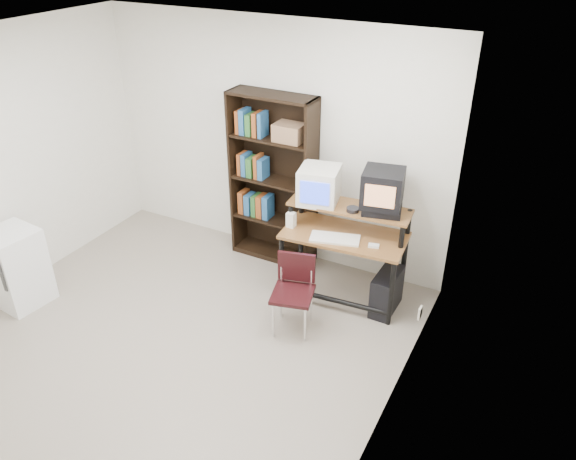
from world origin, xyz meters
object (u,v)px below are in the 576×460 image
at_px(computer_desk, 345,237).
at_px(mini_fridge, 16,268).
at_px(school_chair, 294,286).
at_px(crt_monitor, 319,185).
at_px(pc_tower, 387,292).
at_px(bookshelf, 274,177).
at_px(crt_tv, 383,188).

bearing_deg(computer_desk, mini_fridge, -155.42).
height_order(computer_desk, school_chair, computer_desk).
bearing_deg(crt_monitor, computer_desk, -24.49).
bearing_deg(pc_tower, school_chair, -136.51).
height_order(crt_monitor, pc_tower, crt_monitor).
xyz_separation_m(pc_tower, bookshelf, (-1.48, 0.41, 0.75)).
height_order(crt_tv, bookshelf, bookshelf).
bearing_deg(crt_tv, pc_tower, -51.54).
xyz_separation_m(computer_desk, crt_monitor, (-0.33, 0.07, 0.46)).
height_order(computer_desk, mini_fridge, computer_desk).
bearing_deg(crt_monitor, pc_tower, -18.73).
xyz_separation_m(crt_tv, school_chair, (-0.51, -0.79, -0.77)).
height_order(computer_desk, bookshelf, bookshelf).
relative_size(computer_desk, pc_tower, 2.75).
distance_m(computer_desk, mini_fridge, 3.25).
relative_size(crt_monitor, bookshelf, 0.24).
relative_size(school_chair, mini_fridge, 0.93).
bearing_deg(bookshelf, computer_desk, -20.65).
height_order(crt_tv, pc_tower, crt_tv).
bearing_deg(computer_desk, school_chair, -113.39).
bearing_deg(crt_monitor, mini_fridge, -158.15).
distance_m(crt_tv, school_chair, 1.22).
xyz_separation_m(computer_desk, pc_tower, (0.48, -0.02, -0.48)).
bearing_deg(bookshelf, crt_monitor, -24.42).
xyz_separation_m(computer_desk, mini_fridge, (-2.83, -1.59, -0.29)).
distance_m(school_chair, bookshelf, 1.40).
bearing_deg(computer_desk, crt_monitor, 162.54).
bearing_deg(mini_fridge, crt_monitor, 39.49).
bearing_deg(pc_tower, mini_fridge, -153.43).
relative_size(pc_tower, bookshelf, 0.24).
distance_m(crt_monitor, bookshelf, 0.77).
bearing_deg(pc_tower, bookshelf, 165.66).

